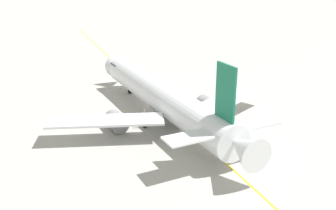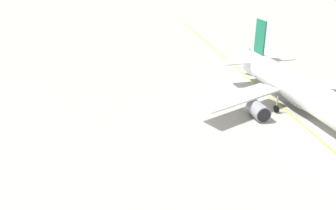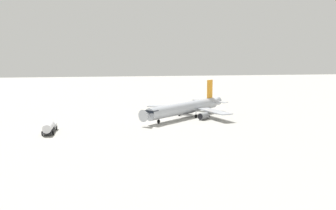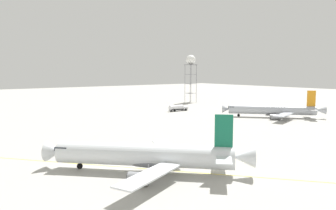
{
  "view_description": "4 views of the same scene",
  "coord_description": "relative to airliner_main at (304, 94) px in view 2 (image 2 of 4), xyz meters",
  "views": [
    {
      "loc": [
        -51.9,
        -17.71,
        20.28
      ],
      "look_at": [
        -7.83,
        -3.5,
        3.26
      ],
      "focal_mm": 41.27,
      "sensor_mm": 36.0,
      "label": 1
    },
    {
      "loc": [
        45.66,
        4.51,
        21.61
      ],
      "look_at": [
        11.84,
        -14.72,
        4.97
      ],
      "focal_mm": 38.41,
      "sensor_mm": 36.0,
      "label": 2
    },
    {
      "loc": [
        48.4,
        36.69,
        19.94
      ],
      "look_at": [
        35.51,
        -37.82,
        9.83
      ],
      "focal_mm": 41.56,
      "sensor_mm": 36.0,
      "label": 3
    },
    {
      "loc": [
        -53.6,
        29.21,
        18.69
      ],
      "look_at": [
        35.51,
        -37.82,
        6.68
      ],
      "focal_mm": 34.17,
      "sensor_mm": 36.0,
      "label": 4
    }
  ],
  "objects": [
    {
      "name": "ground_plane",
      "position": [
        5.25,
        2.11,
        -3.01
      ],
      "size": [
        600.0,
        600.0,
        0.0
      ],
      "primitive_type": "plane",
      "color": "#ADAAA3"
    },
    {
      "name": "airliner_main",
      "position": [
        0.0,
        0.0,
        0.0
      ],
      "size": [
        30.96,
        30.65,
        11.06
      ],
      "rotation": [
        0.0,
        0.0,
        0.78
      ],
      "color": "silver",
      "rests_on": "ground_plane"
    },
    {
      "name": "taxiway_centreline",
      "position": [
        4.45,
        1.31,
        -3.01
      ],
      "size": [
        118.89,
        97.58,
        0.01
      ],
      "rotation": [
        0.0,
        0.0,
        0.69
      ],
      "color": "yellow",
      "rests_on": "ground_plane"
    }
  ]
}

